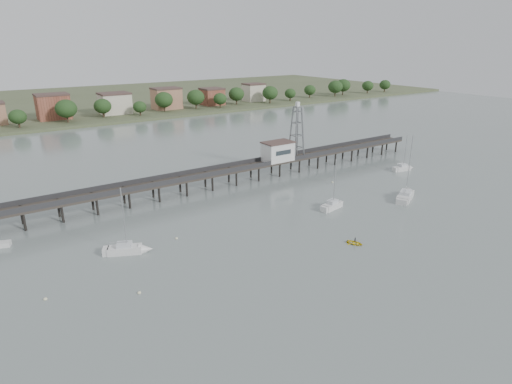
% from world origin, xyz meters
% --- Properties ---
extents(ground_plane, '(500.00, 500.00, 0.00)m').
position_xyz_m(ground_plane, '(0.00, 0.00, 0.00)').
color(ground_plane, slate).
rests_on(ground_plane, ground).
extents(pier, '(150.00, 5.00, 5.50)m').
position_xyz_m(pier, '(0.00, 60.00, 3.79)').
color(pier, '#2D2823').
rests_on(pier, ground).
extents(pier_building, '(8.40, 5.40, 5.30)m').
position_xyz_m(pier_building, '(25.00, 60.00, 6.67)').
color(pier_building, silver).
rests_on(pier_building, ground).
extents(lattice_tower, '(3.20, 3.20, 15.50)m').
position_xyz_m(lattice_tower, '(31.50, 60.00, 11.10)').
color(lattice_tower, slate).
rests_on(lattice_tower, ground).
extents(sailboat_e, '(6.63, 2.99, 10.75)m').
position_xyz_m(sailboat_e, '(57.74, 42.68, 0.66)').
color(sailboat_e, silver).
rests_on(sailboat_e, ground).
extents(sailboat_c, '(7.33, 3.34, 11.80)m').
position_xyz_m(sailboat_c, '(20.65, 32.91, 0.65)').
color(sailboat_c, silver).
rests_on(sailboat_c, ground).
extents(sailboat_b, '(7.92, 5.29, 12.77)m').
position_xyz_m(sailboat_b, '(-24.14, 37.23, 0.64)').
color(sailboat_b, silver).
rests_on(sailboat_b, ground).
extents(sailboat_d, '(10.06, 7.03, 16.08)m').
position_xyz_m(sailboat_d, '(39.65, 28.28, 0.63)').
color(sailboat_d, silver).
rests_on(sailboat_d, ground).
extents(yellow_dinghy, '(2.19, 1.42, 2.97)m').
position_xyz_m(yellow_dinghy, '(10.78, 17.55, 0.00)').
color(yellow_dinghy, yellow).
rests_on(yellow_dinghy, ground).
extents(dinghy_occupant, '(0.63, 1.12, 0.25)m').
position_xyz_m(dinghy_occupant, '(10.78, 17.55, 0.00)').
color(dinghy_occupant, black).
rests_on(dinghy_occupant, ground).
extents(mooring_buoys, '(82.05, 22.60, 0.39)m').
position_xyz_m(mooring_buoys, '(-1.49, 33.54, 0.08)').
color(mooring_buoys, beige).
rests_on(mooring_buoys, ground).
extents(far_shore, '(500.00, 170.00, 10.40)m').
position_xyz_m(far_shore, '(0.36, 239.58, 0.95)').
color(far_shore, '#475133').
rests_on(far_shore, ground).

